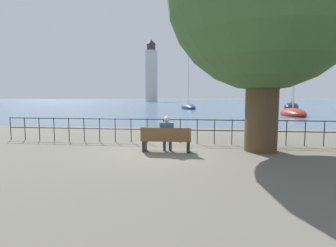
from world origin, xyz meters
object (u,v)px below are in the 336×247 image
object	(u,v)px
park_bench	(166,140)
sailboat_2	(291,107)
sailboat_0	(293,113)
harbor_lighthouse	(151,73)
sailboat_1	(188,107)
seated_person_left	(167,132)

from	to	relation	value
park_bench	sailboat_2	world-z (taller)	sailboat_2
sailboat_0	harbor_lighthouse	bearing A→B (deg)	113.58
park_bench	harbor_lighthouse	xyz separation A→B (m)	(-22.55, 114.31, 13.13)
sailboat_0	park_bench	bearing A→B (deg)	-114.36
park_bench	sailboat_1	xyz separation A→B (m)	(-1.16, 38.16, -0.14)
park_bench	sailboat_0	distance (m)	23.89
sailboat_0	sailboat_2	distance (m)	18.10
seated_person_left	sailboat_1	distance (m)	38.10
harbor_lighthouse	sailboat_1	bearing A→B (deg)	-74.31
harbor_lighthouse	sailboat_0	bearing A→B (deg)	-70.08
park_bench	sailboat_0	xyz separation A→B (m)	(11.22, 21.08, -0.16)
sailboat_0	sailboat_2	xyz separation A→B (m)	(5.41, 17.27, 0.09)
sailboat_1	harbor_lighthouse	distance (m)	80.21
sailboat_0	harbor_lighthouse	world-z (taller)	harbor_lighthouse
sailboat_2	harbor_lighthouse	world-z (taller)	harbor_lighthouse
seated_person_left	sailboat_2	size ratio (longest dim) A/B	0.13
park_bench	seated_person_left	size ratio (longest dim) A/B	1.40
sailboat_0	harbor_lighthouse	xyz separation A→B (m)	(-33.78, 93.22, 13.29)
sailboat_2	park_bench	bearing A→B (deg)	-88.62
sailboat_1	harbor_lighthouse	size ratio (longest dim) A/B	0.33
sailboat_0	sailboat_1	size ratio (longest dim) A/B	0.91
park_bench	sailboat_0	world-z (taller)	sailboat_0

